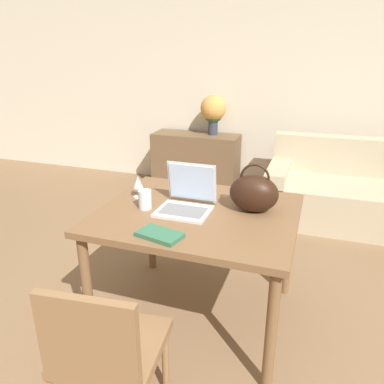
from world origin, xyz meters
TOP-DOWN VIEW (x-y plane):
  - ground_plane at (0.00, 0.00)m, footprint 14.00×14.00m
  - wall_back at (0.00, 3.26)m, footprint 10.00×0.06m
  - dining_table at (0.01, 0.59)m, footprint 1.19×1.01m
  - chair at (-0.10, -0.32)m, footprint 0.48×0.48m
  - couch at (0.95, 2.53)m, footprint 1.50×0.90m
  - sideboard at (-0.80, 2.98)m, footprint 1.08×0.40m
  - laptop at (-0.06, 0.61)m, footprint 0.32×0.31m
  - drinking_glass at (-0.31, 0.52)m, footprint 0.08×0.08m
  - wine_glass at (-0.43, 0.68)m, footprint 0.07×0.07m
  - handbag at (0.33, 0.70)m, footprint 0.30×0.20m
  - flower_vase at (-0.59, 3.03)m, footprint 0.31×0.31m
  - book at (-0.07, 0.20)m, footprint 0.26×0.19m

SIDE VIEW (x-z plane):
  - ground_plane at x=0.00m, z-range 0.00..0.00m
  - couch at x=0.95m, z-range -0.13..0.69m
  - sideboard at x=-0.80m, z-range 0.00..0.70m
  - chair at x=-0.10m, z-range 0.06..0.88m
  - dining_table at x=0.01m, z-range 0.29..1.05m
  - book at x=-0.07m, z-range 0.76..0.78m
  - drinking_glass at x=-0.31m, z-range 0.76..0.88m
  - laptop at x=-0.06m, z-range 0.70..0.97m
  - wine_glass at x=-0.43m, z-range 0.79..0.93m
  - handbag at x=0.33m, z-range 0.73..1.03m
  - flower_vase at x=-0.59m, z-range 0.75..1.23m
  - wall_back at x=0.00m, z-range 0.00..2.70m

